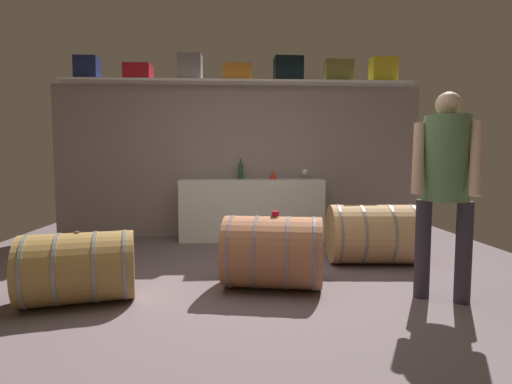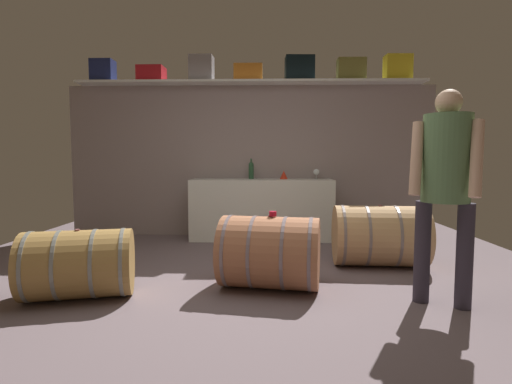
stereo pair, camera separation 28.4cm
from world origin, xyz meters
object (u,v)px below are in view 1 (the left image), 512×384
Objects in this scene: toolcase_grey at (190,68)px; red_funnel at (273,175)px; toolcase_orange at (237,73)px; wine_barrel_flank at (78,268)px; work_cabinet at (252,209)px; toolcase_navy at (87,68)px; winemaker_pouring at (446,174)px; tasting_cup at (275,214)px; toolcase_yellow at (383,70)px; wine_glass at (305,172)px; wine_barrel_far at (373,234)px; wine_bottle_green at (241,170)px; wine_barrel_near at (273,252)px; toolcase_red at (138,73)px; toolcase_olive at (339,71)px; toolcase_black at (288,70)px.

toolcase_grey reaches higher than red_funnel.
toolcase_orange is 3.57m from wine_barrel_flank.
toolcase_navy is at bearing 175.61° from work_cabinet.
winemaker_pouring is (1.10, -2.66, 0.11)m from red_funnel.
tasting_cup is at bearing -3.39° from wine_barrel_flank.
toolcase_orange is 2.10m from toolcase_yellow.
wine_glass reaches higher than wine_barrel_far.
wine_bottle_green is at bearing -1.05° from toolcase_navy.
wine_bottle_green is 0.18× the size of winemaker_pouring.
toolcase_navy is 3.37m from wine_glass.
toolcase_yellow is 0.38× the size of wine_barrel_near.
wine_glass reaches higher than work_cabinet.
toolcase_red reaches higher than red_funnel.
wine_barrel_near is at bearing -53.03° from toolcase_red.
wine_glass is at bearing -176.37° from toolcase_olive.
toolcase_red is 1.01× the size of toolcase_grey.
wine_barrel_flank is at bearing -101.01° from toolcase_grey.
toolcase_navy is 0.33× the size of wine_barrel_flank.
toolcase_navy reaches higher than wine_bottle_green.
red_funnel is at bearing -179.60° from toolcase_yellow.
toolcase_black is 1.02× the size of toolcase_olive.
tasting_cup is at bearing -115.90° from toolcase_olive.
toolcase_yellow is (1.37, 0.00, 0.01)m from toolcase_black.
wine_barrel_near is at bearing -95.44° from red_funnel.
toolcase_red is 3.34m from wine_barrel_flank.
work_cabinet reaches higher than tasting_cup.
toolcase_orange is at bearing 50.43° from wine_barrel_flank.
work_cabinet reaches higher than wine_barrel_near.
toolcase_navy reaches higher than wine_glass.
wine_glass is (-0.48, -0.03, -1.44)m from toolcase_olive.
wine_barrel_flank is (-3.36, -2.63, -2.12)m from toolcase_yellow.
toolcase_yellow is (4.17, 0.00, 0.02)m from toolcase_navy.
toolcase_grey is 1.90m from red_funnel.
toolcase_navy is at bearing -179.64° from toolcase_orange.
red_funnel reaches higher than work_cabinet.
toolcase_grey is (1.41, 0.00, 0.02)m from toolcase_navy.
tasting_cup is at bearing 11.82° from winemaker_pouring.
winemaker_pouring is at bearing -36.34° from toolcase_navy.
wine_glass is 1.22× the size of red_funnel.
red_funnel is 1.88m from wine_barrel_far.
wine_barrel_near is (1.67, -2.34, -2.01)m from toolcase_red.
wine_barrel_flank is at bearing -130.72° from wine_glass.
toolcase_black is 0.73m from toolcase_olive.
toolcase_black is 2.05m from work_cabinet.
wine_barrel_near is at bearing -143.26° from wine_barrel_far.
toolcase_grey is 1.24× the size of wine_bottle_green.
toolcase_yellow reaches higher than wine_barrel_flank.
wine_bottle_green is 2.47× the size of red_funnel.
wine_barrel_far is 1.41m from tasting_cup.
wine_glass is at bearing 2.85° from red_funnel.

